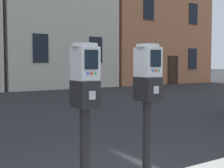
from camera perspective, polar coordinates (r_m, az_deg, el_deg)
name	(u,v)px	position (r m, az deg, el deg)	size (l,w,h in m)	color
parking_meter_near_kerb	(85,100)	(2.64, -4.89, -2.86)	(0.22, 0.26, 1.51)	black
parking_meter_twin_adjacent	(148,94)	(3.03, 6.41, -1.82)	(0.22, 0.26, 1.52)	black
townhouse_green_painted	(145,19)	(26.32, 5.95, 11.63)	(8.99, 6.23, 10.34)	#B7704C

